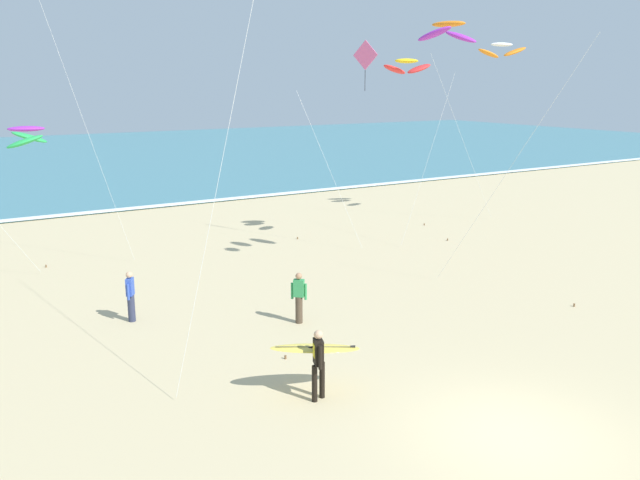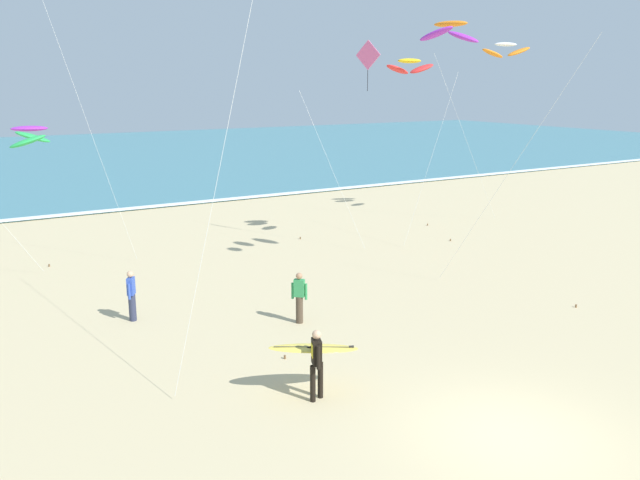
{
  "view_description": "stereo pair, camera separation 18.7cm",
  "coord_description": "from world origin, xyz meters",
  "px_view_note": "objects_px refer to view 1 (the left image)",
  "views": [
    {
      "loc": [
        -9.94,
        -8.49,
        7.17
      ],
      "look_at": [
        -0.57,
        6.73,
        2.89
      ],
      "focal_mm": 37.09,
      "sensor_mm": 36.0,
      "label": 1
    },
    {
      "loc": [
        -9.78,
        -8.59,
        7.17
      ],
      "look_at": [
        -0.57,
        6.73,
        2.89
      ],
      "focal_mm": 37.09,
      "sensor_mm": 36.0,
      "label": 2
    }
  ],
  "objects_px": {
    "kite_arc_violet_mid": "(27,136)",
    "bystander_blue_top": "(131,296)",
    "kite_arc_golden_distant": "(407,67)",
    "kite_arc_amber_near": "(449,32)",
    "bystander_green_top": "(299,297)",
    "surfer_lead": "(317,354)",
    "kite_diamond_rose_high": "(363,63)",
    "kite_arc_ivory_outer": "(501,50)"
  },
  "relations": [
    {
      "from": "kite_arc_golden_distant",
      "to": "bystander_blue_top",
      "type": "bearing_deg",
      "value": -166.66
    },
    {
      "from": "surfer_lead",
      "to": "kite_diamond_rose_high",
      "type": "height_order",
      "value": "kite_diamond_rose_high"
    },
    {
      "from": "surfer_lead",
      "to": "kite_arc_ivory_outer",
      "type": "height_order",
      "value": "kite_arc_ivory_outer"
    },
    {
      "from": "kite_arc_violet_mid",
      "to": "bystander_blue_top",
      "type": "bearing_deg",
      "value": -77.63
    },
    {
      "from": "kite_diamond_rose_high",
      "to": "bystander_blue_top",
      "type": "distance_m",
      "value": 13.66
    },
    {
      "from": "surfer_lead",
      "to": "kite_arc_violet_mid",
      "type": "height_order",
      "value": "kite_arc_violet_mid"
    },
    {
      "from": "kite_diamond_rose_high",
      "to": "kite_arc_ivory_outer",
      "type": "bearing_deg",
      "value": 10.67
    },
    {
      "from": "surfer_lead",
      "to": "kite_diamond_rose_high",
      "type": "bearing_deg",
      "value": 50.84
    },
    {
      "from": "kite_arc_ivory_outer",
      "to": "bystander_green_top",
      "type": "bearing_deg",
      "value": -153.61
    },
    {
      "from": "kite_arc_golden_distant",
      "to": "kite_arc_amber_near",
      "type": "bearing_deg",
      "value": -113.01
    },
    {
      "from": "kite_arc_golden_distant",
      "to": "bystander_green_top",
      "type": "bearing_deg",
      "value": -145.74
    },
    {
      "from": "kite_arc_golden_distant",
      "to": "bystander_blue_top",
      "type": "height_order",
      "value": "kite_arc_golden_distant"
    },
    {
      "from": "bystander_green_top",
      "to": "bystander_blue_top",
      "type": "bearing_deg",
      "value": 146.9
    },
    {
      "from": "kite_arc_violet_mid",
      "to": "bystander_blue_top",
      "type": "height_order",
      "value": "kite_arc_violet_mid"
    },
    {
      "from": "kite_arc_amber_near",
      "to": "bystander_blue_top",
      "type": "distance_m",
      "value": 13.69
    },
    {
      "from": "kite_arc_golden_distant",
      "to": "bystander_green_top",
      "type": "height_order",
      "value": "kite_arc_golden_distant"
    },
    {
      "from": "kite_arc_amber_near",
      "to": "kite_arc_golden_distant",
      "type": "xyz_separation_m",
      "value": [
        1.99,
        4.69,
        -1.03
      ]
    },
    {
      "from": "bystander_green_top",
      "to": "surfer_lead",
      "type": "bearing_deg",
      "value": -114.92
    },
    {
      "from": "kite_diamond_rose_high",
      "to": "bystander_blue_top",
      "type": "bearing_deg",
      "value": -162.05
    },
    {
      "from": "kite_arc_amber_near",
      "to": "bystander_green_top",
      "type": "xyz_separation_m",
      "value": [
        -6.65,
        -1.2,
        -8.02
      ]
    },
    {
      "from": "kite_arc_violet_mid",
      "to": "kite_arc_golden_distant",
      "type": "height_order",
      "value": "kite_arc_golden_distant"
    },
    {
      "from": "kite_diamond_rose_high",
      "to": "bystander_blue_top",
      "type": "relative_size",
      "value": 5.57
    },
    {
      "from": "kite_arc_golden_distant",
      "to": "kite_arc_ivory_outer",
      "type": "xyz_separation_m",
      "value": [
        8.02,
        2.38,
        0.95
      ]
    },
    {
      "from": "surfer_lead",
      "to": "kite_arc_violet_mid",
      "type": "xyz_separation_m",
      "value": [
        -3.78,
        14.16,
        4.21
      ]
    },
    {
      "from": "kite_arc_violet_mid",
      "to": "kite_arc_ivory_outer",
      "type": "bearing_deg",
      "value": -3.72
    },
    {
      "from": "surfer_lead",
      "to": "bystander_blue_top",
      "type": "relative_size",
      "value": 1.39
    },
    {
      "from": "surfer_lead",
      "to": "kite_arc_golden_distant",
      "type": "xyz_separation_m",
      "value": [
        10.7,
        10.31,
        6.76
      ]
    },
    {
      "from": "surfer_lead",
      "to": "kite_arc_ivory_outer",
      "type": "distance_m",
      "value": 23.9
    },
    {
      "from": "kite_arc_violet_mid",
      "to": "kite_arc_golden_distant",
      "type": "distance_m",
      "value": 15.2
    },
    {
      "from": "kite_arc_violet_mid",
      "to": "bystander_blue_top",
      "type": "distance_m",
      "value": 8.37
    },
    {
      "from": "kite_arc_ivory_outer",
      "to": "bystander_blue_top",
      "type": "xyz_separation_m",
      "value": [
        -20.98,
        -5.46,
        -7.95
      ]
    },
    {
      "from": "surfer_lead",
      "to": "kite_diamond_rose_high",
      "type": "relative_size",
      "value": 0.25
    },
    {
      "from": "kite_arc_ivory_outer",
      "to": "surfer_lead",
      "type": "bearing_deg",
      "value": -145.85
    },
    {
      "from": "kite_arc_ivory_outer",
      "to": "bystander_blue_top",
      "type": "bearing_deg",
      "value": -165.42
    },
    {
      "from": "bystander_blue_top",
      "to": "kite_arc_golden_distant",
      "type": "bearing_deg",
      "value": 13.34
    },
    {
      "from": "kite_arc_ivory_outer",
      "to": "kite_arc_violet_mid",
      "type": "bearing_deg",
      "value": 176.28
    },
    {
      "from": "kite_arc_amber_near",
      "to": "bystander_green_top",
      "type": "bearing_deg",
      "value": -169.78
    },
    {
      "from": "kite_arc_amber_near",
      "to": "kite_arc_ivory_outer",
      "type": "relative_size",
      "value": 1.01
    },
    {
      "from": "kite_arc_golden_distant",
      "to": "bystander_blue_top",
      "type": "distance_m",
      "value": 15.05
    },
    {
      "from": "kite_arc_violet_mid",
      "to": "kite_diamond_rose_high",
      "type": "bearing_deg",
      "value": -14.81
    },
    {
      "from": "kite_arc_amber_near",
      "to": "kite_arc_violet_mid",
      "type": "bearing_deg",
      "value": 145.65
    },
    {
      "from": "kite_arc_amber_near",
      "to": "kite_diamond_rose_high",
      "type": "bearing_deg",
      "value": 88.78
    }
  ]
}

